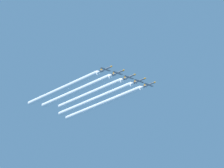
{
  "coord_description": "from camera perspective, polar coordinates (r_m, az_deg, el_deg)",
  "views": [
    {
      "loc": [
        317.39,
        334.55,
        2.21
      ],
      "look_at": [
        -0.03,
        -16.47,
        201.72
      ],
      "focal_mm": 122.73,
      "sensor_mm": 36.0,
      "label": 1
    }
  ],
  "objects": [
    {
      "name": "smoke_trail_far_right",
      "position": [
        521.19,
        -3.64,
        -0.32
      ],
      "size": [
        3.35,
        76.8,
        3.35
      ],
      "color": "white"
    },
    {
      "name": "jet_center",
      "position": [
        501.73,
        1.32,
        0.55
      ],
      "size": [
        8.25,
        12.02,
        2.89
      ],
      "color": "slate"
    },
    {
      "name": "jet_inner_left",
      "position": [
        508.67,
        2.09,
        0.26
      ],
      "size": [
        8.25,
        12.02,
        2.89
      ],
      "color": "slate"
    },
    {
      "name": "jet_far_left",
      "position": [
        515.08,
        2.82,
        -0.02
      ],
      "size": [
        8.25,
        12.02,
        2.89
      ],
      "color": "slate"
    },
    {
      "name": "jet_inner_right",
      "position": [
        496.5,
        0.49,
        0.87
      ],
      "size": [
        8.25,
        12.02,
        2.89
      ],
      "color": "slate"
    },
    {
      "name": "jet_far_right",
      "position": [
        490.26,
        -0.43,
        1.14
      ],
      "size": [
        8.25,
        12.02,
        2.89
      ],
      "color": "slate"
    },
    {
      "name": "smoke_trail_center",
      "position": [
        528.74,
        -1.61,
        -0.71
      ],
      "size": [
        3.35,
        67.84,
        3.35
      ],
      "color": "white"
    },
    {
      "name": "smoke_trail_far_left",
      "position": [
        546.64,
        -0.63,
        -1.44
      ],
      "size": [
        3.35,
        82.64,
        3.35
      ],
      "color": "white"
    },
    {
      "name": "smoke_trail_inner_left",
      "position": [
        539.5,
        -1.26,
        -1.14
      ],
      "size": [
        3.35,
        79.62,
        3.35
      ],
      "color": "white"
    },
    {
      "name": "smoke_trail_inner_right",
      "position": [
        526.26,
        -2.67,
        -0.53
      ],
      "size": [
        3.35,
        74.66,
        3.35
      ],
      "color": "white"
    }
  ]
}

